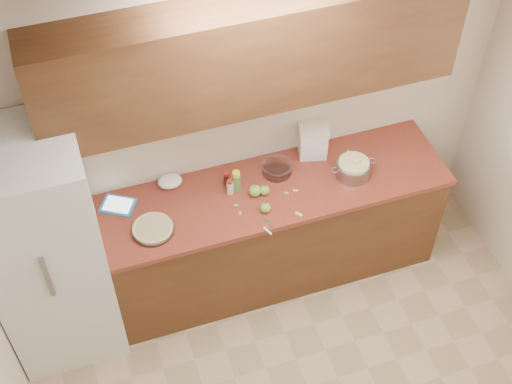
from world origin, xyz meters
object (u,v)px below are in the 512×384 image
object	(u,v)px
pie	(153,229)
colander	(353,169)
flour_canister	(313,139)
tablet	(118,205)

from	to	relation	value
pie	colander	bearing A→B (deg)	2.25
pie	colander	distance (m)	1.43
flour_canister	tablet	size ratio (longest dim) A/B	0.92
pie	tablet	size ratio (longest dim) A/B	1.00
flour_canister	pie	bearing A→B (deg)	-164.05
flour_canister	tablet	xyz separation A→B (m)	(-1.41, -0.07, -0.12)
flour_canister	tablet	distance (m)	1.42
colander	flour_canister	xyz separation A→B (m)	(-0.19, 0.30, 0.07)
pie	colander	xyz separation A→B (m)	(1.42, 0.06, 0.04)
pie	tablet	world-z (taller)	pie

